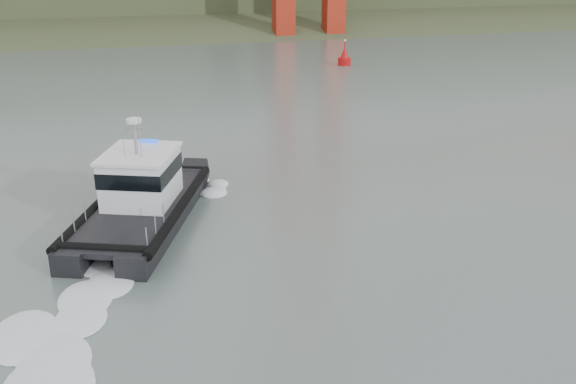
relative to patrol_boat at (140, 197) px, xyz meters
The scene contains 3 objects.
ground 11.63m from the patrol_boat, 58.32° to the right, with size 400.00×400.00×0.00m, color #4E5C56.
patrol_boat is the anchor object (origin of this frame).
nav_buoy 48.33m from the patrol_boat, 58.05° to the left, with size 1.55×1.55×3.22m.
Camera 1 is at (-6.27, -22.61, 14.24)m, focal length 40.00 mm.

